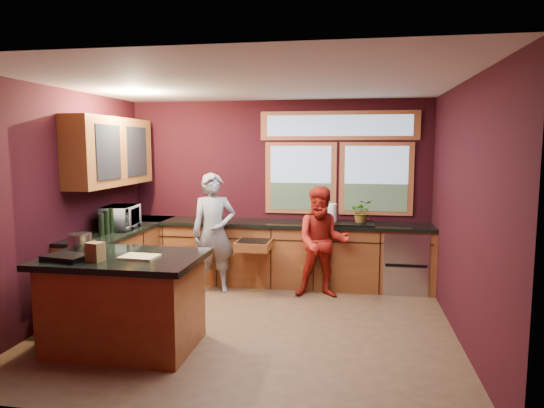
% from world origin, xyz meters
% --- Properties ---
extents(floor, '(4.50, 4.50, 0.00)m').
position_xyz_m(floor, '(0.00, 0.00, 0.00)').
color(floor, brown).
rests_on(floor, ground).
extents(room_shell, '(4.52, 4.02, 2.71)m').
position_xyz_m(room_shell, '(-0.60, 0.32, 1.80)').
color(room_shell, black).
rests_on(room_shell, ground).
extents(back_counter, '(4.50, 0.64, 0.93)m').
position_xyz_m(back_counter, '(0.20, 1.70, 0.46)').
color(back_counter, maroon).
rests_on(back_counter, floor).
extents(left_counter, '(0.64, 2.30, 0.93)m').
position_xyz_m(left_counter, '(-1.95, 0.85, 0.47)').
color(left_counter, maroon).
rests_on(left_counter, floor).
extents(island, '(1.55, 1.05, 0.95)m').
position_xyz_m(island, '(-1.12, -0.79, 0.48)').
color(island, maroon).
rests_on(island, floor).
extents(person_grey, '(0.70, 0.58, 1.66)m').
position_xyz_m(person_grey, '(-0.77, 1.20, 0.83)').
color(person_grey, slate).
rests_on(person_grey, floor).
extents(person_red, '(0.77, 0.63, 1.50)m').
position_xyz_m(person_red, '(0.73, 1.20, 0.75)').
color(person_red, maroon).
rests_on(person_red, floor).
extents(microwave, '(0.43, 0.59, 0.31)m').
position_xyz_m(microwave, '(-1.92, 0.76, 1.08)').
color(microwave, '#999999').
rests_on(microwave, left_counter).
extents(potted_plant, '(0.30, 0.26, 0.34)m').
position_xyz_m(potted_plant, '(1.25, 1.75, 1.10)').
color(potted_plant, '#999999').
rests_on(potted_plant, back_counter).
extents(paper_towel, '(0.12, 0.12, 0.28)m').
position_xyz_m(paper_towel, '(0.84, 1.70, 1.07)').
color(paper_towel, white).
rests_on(paper_towel, back_counter).
extents(cutting_board, '(0.36, 0.27, 0.02)m').
position_xyz_m(cutting_board, '(-0.92, -0.84, 0.95)').
color(cutting_board, tan).
rests_on(cutting_board, island).
extents(stock_pot, '(0.24, 0.24, 0.18)m').
position_xyz_m(stock_pot, '(-1.67, -0.64, 1.03)').
color(stock_pot, '#A5A5A9').
rests_on(stock_pot, island).
extents(paper_bag, '(0.18, 0.15, 0.18)m').
position_xyz_m(paper_bag, '(-1.27, -1.04, 1.03)').
color(paper_bag, brown).
rests_on(paper_bag, island).
extents(black_tray, '(0.44, 0.34, 0.05)m').
position_xyz_m(black_tray, '(-1.57, -1.04, 0.97)').
color(black_tray, black).
rests_on(black_tray, island).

